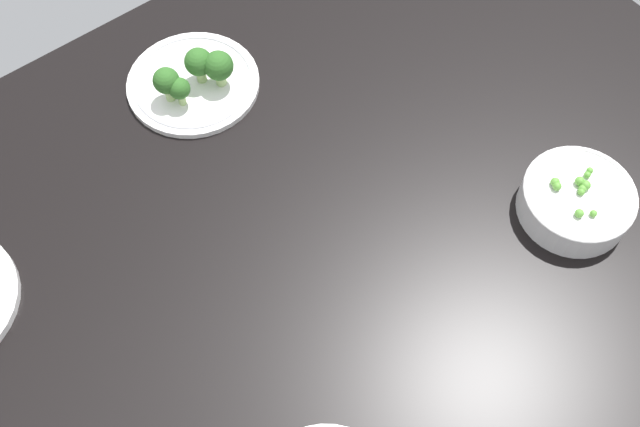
{
  "coord_description": "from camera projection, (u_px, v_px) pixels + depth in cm",
  "views": [
    {
      "loc": [
        34.19,
        43.68,
        101.92
      ],
      "look_at": [
        0.0,
        0.0,
        6.0
      ],
      "focal_mm": 41.75,
      "sensor_mm": 36.0,
      "label": 1
    }
  ],
  "objects": [
    {
      "name": "dining_table",
      "position": [
        320.0,
        227.0,
        1.14
      ],
      "size": [
        146.87,
        111.01,
        4.0
      ],
      "primitive_type": "cube",
      "color": "black",
      "rests_on": "ground"
    },
    {
      "name": "plate_broccoli",
      "position": [
        194.0,
        79.0,
        1.23
      ],
      "size": [
        22.3,
        22.3,
        7.9
      ],
      "color": "white",
      "rests_on": "dining_table"
    },
    {
      "name": "bowl_peas",
      "position": [
        576.0,
        200.0,
        1.11
      ],
      "size": [
        16.85,
        16.85,
        6.39
      ],
      "color": "white",
      "rests_on": "dining_table"
    }
  ]
}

